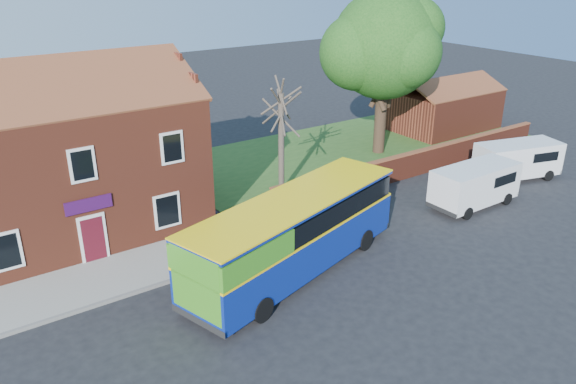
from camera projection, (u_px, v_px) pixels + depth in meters
ground at (324, 289)px, 23.02m from camera, size 120.00×120.00×0.00m
pavement at (109, 277)px, 23.71m from camera, size 18.00×3.50×0.12m
kerb at (123, 296)px, 22.38m from camera, size 18.00×0.15×0.14m
grass_strip at (356, 149)px, 39.67m from camera, size 26.00×12.00×0.04m
shop_building at (61, 165)px, 26.76m from camera, size 12.30×8.13×10.50m
boundary_wall at (420, 162)px, 34.81m from camera, size 22.00×0.38×1.60m
outbuilding at (445, 109)px, 43.75m from camera, size 8.20×5.06×4.17m
bus at (289, 234)px, 23.29m from camera, size 11.53×5.85×3.40m
van_near at (475, 184)px, 30.20m from camera, size 5.16×2.17×2.26m
van_far at (518, 159)px, 33.97m from camera, size 5.48×3.34×2.25m
large_tree at (384, 48)px, 36.48m from camera, size 8.87×7.02×10.82m
bare_tree at (281, 139)px, 30.97m from camera, size 2.39×2.85×6.38m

